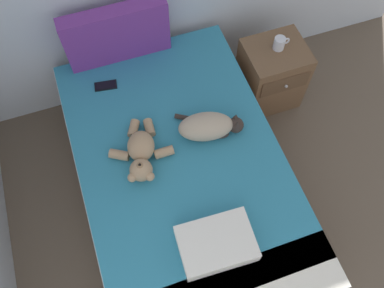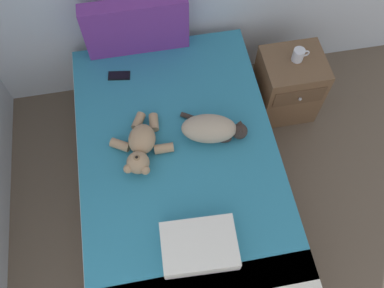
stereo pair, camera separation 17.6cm
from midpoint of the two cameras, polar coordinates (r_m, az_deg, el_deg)
name	(u,v)px [view 2 (the right image)]	position (r m, az deg, el deg)	size (l,w,h in m)	color
bed	(181,176)	(2.72, 0.24, -4.73)	(1.27, 1.99, 0.56)	brown
patterned_cushion	(136,27)	(2.83, -6.05, 16.01)	(0.70, 0.12, 0.40)	#72338C
cat	(212,129)	(2.49, 4.87, 2.01)	(0.42, 0.31, 0.15)	tan
teddy_bear	(141,146)	(2.44, -5.17, -0.46)	(0.38, 0.46, 0.15)	tan
cell_phone	(119,76)	(2.82, -8.46, 9.40)	(0.16, 0.09, 0.01)	black
throw_pillow	(199,246)	(2.23, 3.35, -14.33)	(0.40, 0.28, 0.11)	white
nightstand	(288,86)	(3.20, 14.90, 7.85)	(0.44, 0.42, 0.56)	brown
mug	(299,55)	(2.97, 16.48, 11.86)	(0.12, 0.08, 0.09)	silver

